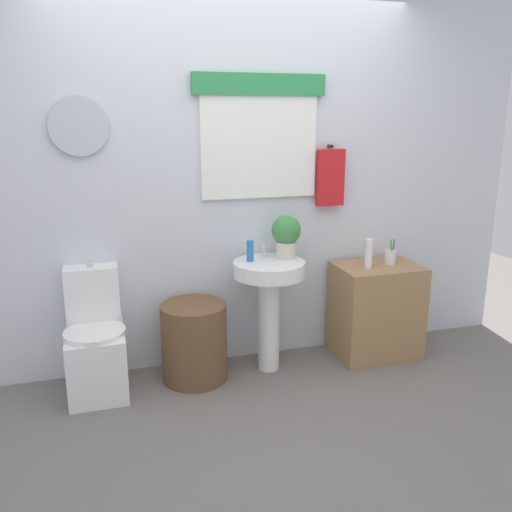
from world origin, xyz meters
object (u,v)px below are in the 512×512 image
object	(u,v)px
laundry_hamper	(194,342)
potted_plant	(286,234)
wooden_cabinet	(376,310)
soap_bottle	(250,251)
pedestal_sink	(269,290)
lotion_bottle	(369,254)
toilet	(96,345)
toothbrush_cup	(390,257)

from	to	relation	value
laundry_hamper	potted_plant	distance (m)	0.96
wooden_cabinet	soap_bottle	bearing A→B (deg)	176.99
pedestal_sink	wooden_cabinet	bearing A→B (deg)	0.00
soap_bottle	potted_plant	distance (m)	0.28
lotion_bottle	toilet	bearing A→B (deg)	177.70
wooden_cabinet	toothbrush_cup	world-z (taller)	toothbrush_cup
pedestal_sink	toothbrush_cup	world-z (taller)	toothbrush_cup
soap_bottle	lotion_bottle	world-z (taller)	soap_bottle
potted_plant	lotion_bottle	xyz separation A→B (m)	(0.59, -0.10, -0.16)
potted_plant	toothbrush_cup	distance (m)	0.82
toothbrush_cup	soap_bottle	bearing A→B (deg)	178.37
pedestal_sink	lotion_bottle	size ratio (longest dim) A/B	3.72
toothbrush_cup	toilet	bearing A→B (deg)	179.57
toilet	toothbrush_cup	xyz separation A→B (m)	(2.10, -0.02, 0.44)
potted_plant	toothbrush_cup	size ratio (longest dim) A/B	1.61
toilet	wooden_cabinet	xyz separation A→B (m)	(1.99, -0.04, 0.04)
pedestal_sink	toothbrush_cup	size ratio (longest dim) A/B	4.25
potted_plant	toilet	bearing A→B (deg)	-178.94
toilet	toothbrush_cup	bearing A→B (deg)	-0.43
potted_plant	toothbrush_cup	xyz separation A→B (m)	(0.80, -0.04, -0.21)
wooden_cabinet	lotion_bottle	xyz separation A→B (m)	(-0.10, -0.04, 0.45)
lotion_bottle	toothbrush_cup	size ratio (longest dim) A/B	1.14
soap_bottle	toothbrush_cup	distance (m)	1.06
toilet	pedestal_sink	size ratio (longest dim) A/B	1.04
wooden_cabinet	lotion_bottle	size ratio (longest dim) A/B	3.28
soap_bottle	lotion_bottle	xyz separation A→B (m)	(0.85, -0.09, -0.06)
toilet	potted_plant	world-z (taller)	potted_plant
soap_bottle	lotion_bottle	distance (m)	0.85
lotion_bottle	potted_plant	bearing A→B (deg)	170.32
laundry_hamper	pedestal_sink	world-z (taller)	pedestal_sink
soap_bottle	toothbrush_cup	world-z (taller)	soap_bottle
wooden_cabinet	laundry_hamper	bearing A→B (deg)	180.00
laundry_hamper	lotion_bottle	distance (m)	1.36
wooden_cabinet	toothbrush_cup	bearing A→B (deg)	10.74
potted_plant	toothbrush_cup	world-z (taller)	potted_plant
potted_plant	lotion_bottle	bearing A→B (deg)	-9.68
wooden_cabinet	pedestal_sink	bearing A→B (deg)	180.00
lotion_bottle	toothbrush_cup	bearing A→B (deg)	15.93
wooden_cabinet	lotion_bottle	world-z (taller)	lotion_bottle
laundry_hamper	lotion_bottle	xyz separation A→B (m)	(1.25, -0.04, 0.53)
potted_plant	lotion_bottle	world-z (taller)	potted_plant
laundry_hamper	wooden_cabinet	distance (m)	1.36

